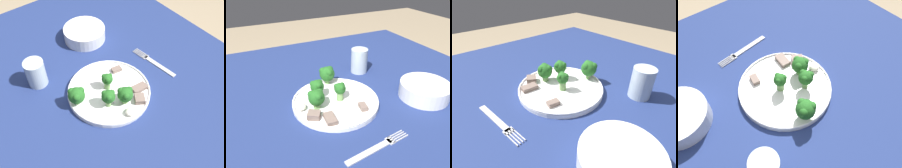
# 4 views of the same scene
# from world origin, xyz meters

# --- Properties ---
(table) EXTENTS (1.08, 1.17, 0.76)m
(table) POSITION_xyz_m (0.00, 0.00, 0.66)
(table) COLOR navy
(table) RESTS_ON ground_plane
(dinner_plate) EXTENTS (0.26, 0.26, 0.02)m
(dinner_plate) POSITION_xyz_m (0.04, -0.04, 0.77)
(dinner_plate) COLOR white
(dinner_plate) RESTS_ON table
(fork) EXTENTS (0.04, 0.18, 0.00)m
(fork) POSITION_xyz_m (0.25, -0.03, 0.76)
(fork) COLOR #B2B2B7
(fork) RESTS_ON table
(cream_bowl) EXTENTS (0.16, 0.16, 0.05)m
(cream_bowl) POSITION_xyz_m (0.13, 0.23, 0.78)
(cream_bowl) COLOR silver
(cream_bowl) RESTS_ON table
(broccoli_floret_near_rim_left) EXTENTS (0.04, 0.04, 0.06)m
(broccoli_floret_near_rim_left) POSITION_xyz_m (0.05, -0.03, 0.81)
(broccoli_floret_near_rim_left) COLOR #709E56
(broccoli_floret_near_rim_left) RESTS_ON dinner_plate
(broccoli_floret_center_left) EXTENTS (0.04, 0.04, 0.06)m
(broccoli_floret_center_left) POSITION_xyz_m (0.01, -0.09, 0.81)
(broccoli_floret_center_left) COLOR #709E56
(broccoli_floret_center_left) RESTS_ON dinner_plate
(broccoli_floret_back_left) EXTENTS (0.05, 0.05, 0.06)m
(broccoli_floret_back_left) POSITION_xyz_m (-0.06, -0.02, 0.81)
(broccoli_floret_back_left) COLOR #709E56
(broccoli_floret_back_left) RESTS_ON dinner_plate
(broccoli_floret_front_left) EXTENTS (0.05, 0.05, 0.06)m
(broccoli_floret_front_left) POSITION_xyz_m (0.05, -0.11, 0.81)
(broccoli_floret_front_left) COLOR #709E56
(broccoli_floret_front_left) RESTS_ON dinner_plate
(meat_slice_front_slice) EXTENTS (0.04, 0.04, 0.02)m
(meat_slice_front_slice) POSITION_xyz_m (0.09, -0.13, 0.78)
(meat_slice_front_slice) COLOR #756056
(meat_slice_front_slice) RESTS_ON dinner_plate
(meat_slice_middle_slice) EXTENTS (0.05, 0.03, 0.01)m
(meat_slice_middle_slice) POSITION_xyz_m (0.12, -0.10, 0.78)
(meat_slice_middle_slice) COLOR #756056
(meat_slice_middle_slice) RESTS_ON dinner_plate
(meat_slice_rear_slice) EXTENTS (0.04, 0.03, 0.01)m
(meat_slice_rear_slice) POSITION_xyz_m (0.11, 0.01, 0.78)
(meat_slice_rear_slice) COLOR #756056
(meat_slice_rear_slice) RESTS_ON dinner_plate
(sauce_dollop) EXTENTS (0.03, 0.03, 0.02)m
(sauce_dollop) POSITION_xyz_m (0.04, -0.15, 0.78)
(sauce_dollop) COLOR silver
(sauce_dollop) RESTS_ON dinner_plate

